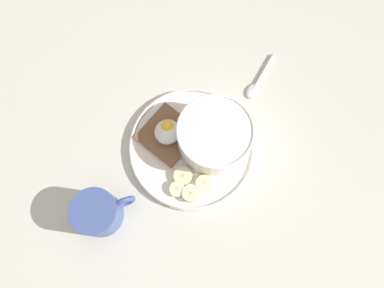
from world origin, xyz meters
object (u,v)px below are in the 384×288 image
at_px(oatmeal_bowl, 214,136).
at_px(spoon, 258,81).
at_px(toast_slice, 168,135).
at_px(banana_slice_left, 177,189).
at_px(coffee_mug, 98,213).
at_px(banana_slice_right, 204,183).
at_px(banana_slice_front, 191,193).
at_px(poached_egg, 167,131).
at_px(banana_slice_back, 183,176).

height_order(oatmeal_bowl, spoon, oatmeal_bowl).
bearing_deg(toast_slice, spoon, -16.15).
bearing_deg(toast_slice, banana_slice_left, -129.26).
bearing_deg(oatmeal_bowl, spoon, 4.99).
height_order(coffee_mug, spoon, coffee_mug).
height_order(banana_slice_left, banana_slice_right, same).
distance_m(banana_slice_front, spoon, 0.28).
height_order(banana_slice_front, coffee_mug, coffee_mug).
bearing_deg(banana_slice_right, poached_egg, 76.14).
xyz_separation_m(oatmeal_bowl, banana_slice_front, (-0.11, -0.03, -0.03)).
height_order(toast_slice, coffee_mug, coffee_mug).
height_order(toast_slice, banana_slice_right, banana_slice_right).
xyz_separation_m(banana_slice_left, spoon, (0.28, 0.02, -0.01)).
bearing_deg(oatmeal_bowl, banana_slice_back, -179.40).
bearing_deg(toast_slice, oatmeal_bowl, -56.93).
xyz_separation_m(banana_slice_front, banana_slice_back, (0.02, 0.03, 0.00)).
bearing_deg(banana_slice_right, spoon, 12.72).
relative_size(banana_slice_back, coffee_mug, 0.39).
relative_size(toast_slice, poached_egg, 1.92).
bearing_deg(poached_egg, banana_slice_front, -118.36).
relative_size(oatmeal_bowl, banana_slice_left, 3.41).
distance_m(banana_slice_front, coffee_mug, 0.17).
relative_size(poached_egg, banana_slice_front, 1.09).
relative_size(oatmeal_bowl, banana_slice_right, 3.16).
height_order(poached_egg, banana_slice_left, poached_egg).
xyz_separation_m(poached_egg, banana_slice_front, (-0.06, -0.11, -0.02)).
xyz_separation_m(banana_slice_left, coffee_mug, (-0.13, 0.08, 0.02)).
height_order(poached_egg, banana_slice_right, poached_egg).
distance_m(poached_egg, banana_slice_front, 0.13).
bearing_deg(banana_slice_left, spoon, 4.70).
relative_size(poached_egg, banana_slice_back, 1.23).
distance_m(banana_slice_right, coffee_mug, 0.20).
height_order(banana_slice_front, banana_slice_right, banana_slice_front).
distance_m(toast_slice, banana_slice_front, 0.12).
bearing_deg(coffee_mug, spoon, -7.32).
bearing_deg(banana_slice_front, spoon, 10.15).
height_order(banana_slice_back, spoon, banana_slice_back).
height_order(banana_slice_front, spoon, banana_slice_front).
height_order(poached_egg, banana_slice_back, poached_egg).
distance_m(poached_egg, banana_slice_back, 0.09).
bearing_deg(poached_egg, spoon, -16.52).
distance_m(banana_slice_left, banana_slice_back, 0.03).
relative_size(coffee_mug, spoon, 0.93).
bearing_deg(banana_slice_right, banana_slice_back, 111.74).
bearing_deg(toast_slice, banana_slice_front, -118.13).
distance_m(banana_slice_back, coffee_mug, 0.17).
xyz_separation_m(toast_slice, banana_slice_left, (-0.07, -0.08, 0.00)).
xyz_separation_m(toast_slice, banana_slice_back, (-0.04, -0.08, 0.00)).
relative_size(poached_egg, banana_slice_right, 1.13).
relative_size(toast_slice, banana_slice_left, 2.34).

